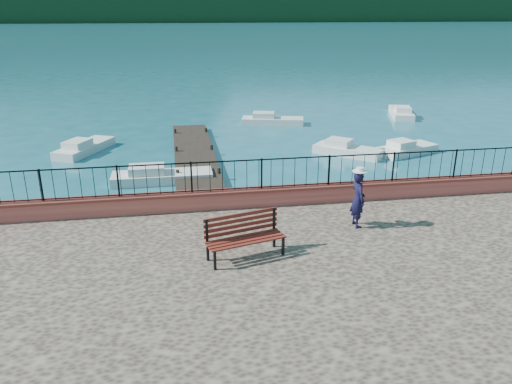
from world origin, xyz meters
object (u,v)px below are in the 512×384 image
object	(u,v)px
boat_1	(348,147)
boat_4	(273,118)
park_bench	(245,245)
person	(358,199)
boat_5	(401,110)
boat_2	(408,146)
boat_3	(84,145)
boat_0	(162,173)

from	to	relation	value
boat_1	boat_4	xyz separation A→B (m)	(-2.44, 7.84, 0.00)
park_bench	person	world-z (taller)	person
boat_1	boat_5	xyz separation A→B (m)	(7.07, 8.96, 0.00)
boat_1	park_bench	bearing A→B (deg)	-79.21
person	boat_1	xyz separation A→B (m)	(3.78, 11.24, -1.63)
boat_2	boat_3	size ratio (longest dim) A/B	0.83
boat_2	person	bearing A→B (deg)	-143.22
boat_0	boat_2	world-z (taller)	same
boat_3	boat_4	size ratio (longest dim) A/B	0.98
boat_2	boat_4	world-z (taller)	same
boat_0	boat_4	xyz separation A→B (m)	(7.05, 10.62, 0.00)
boat_1	boat_5	size ratio (longest dim) A/B	0.86
boat_3	person	bearing A→B (deg)	-119.26
person	boat_3	distance (m)	17.24
boat_2	boat_5	distance (m)	10.04
boat_0	boat_5	size ratio (longest dim) A/B	1.07
boat_1	person	bearing A→B (deg)	-67.94
park_bench	person	size ratio (longest dim) A/B	1.27
boat_2	boat_3	distance (m)	17.01
boat_4	boat_3	bearing A→B (deg)	-141.99
boat_0	boat_4	world-z (taller)	same
boat_2	boat_4	bearing A→B (deg)	103.49
boat_3	boat_2	bearing A→B (deg)	-74.70
boat_4	boat_1	bearing A→B (deg)	-58.84
park_bench	boat_5	xyz separation A→B (m)	(14.32, 21.59, -1.13)
boat_3	boat_5	size ratio (longest dim) A/B	0.96
boat_5	boat_2	bearing A→B (deg)	174.32
boat_4	park_bench	bearing A→B (deg)	-89.35
boat_2	boat_3	xyz separation A→B (m)	(-16.72, 3.13, 0.00)
park_bench	boat_4	size ratio (longest dim) A/B	0.53
park_bench	boat_1	bearing A→B (deg)	45.07
boat_2	boat_5	world-z (taller)	same
park_bench	boat_2	size ratio (longest dim) A/B	0.65
person	boat_3	size ratio (longest dim) A/B	0.43
park_bench	boat_3	world-z (taller)	park_bench
boat_4	person	bearing A→B (deg)	-80.14
person	boat_2	distance (m)	13.06
park_bench	boat_3	bearing A→B (deg)	97.18
boat_1	boat_4	bearing A→B (deg)	147.92
boat_4	boat_5	bearing A→B (deg)	20.63
person	boat_5	distance (m)	22.99
park_bench	boat_5	world-z (taller)	park_bench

